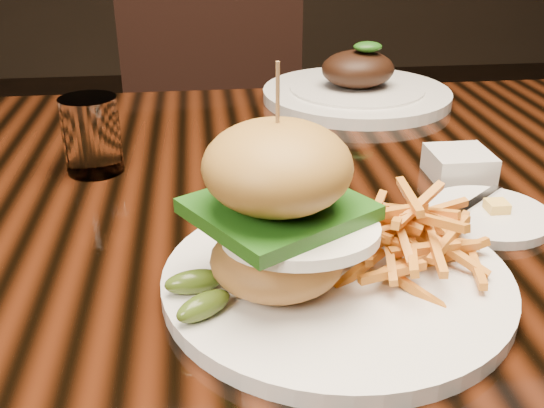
{
  "coord_description": "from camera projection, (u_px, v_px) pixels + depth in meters",
  "views": [
    {
      "loc": [
        -0.08,
        -0.62,
        1.05
      ],
      "look_at": [
        -0.03,
        -0.12,
        0.81
      ],
      "focal_mm": 42.0,
      "sensor_mm": 36.0,
      "label": 1
    }
  ],
  "objects": [
    {
      "name": "dining_table",
      "position": [
        282.0,
        262.0,
        0.73
      ],
      "size": [
        1.6,
        0.9,
        0.75
      ],
      "color": "black",
      "rests_on": "ground"
    },
    {
      "name": "burger_plate",
      "position": [
        329.0,
        237.0,
        0.52
      ],
      "size": [
        0.3,
        0.3,
        0.2
      ],
      "rotation": [
        0.0,
        0.0,
        0.34
      ],
      "color": "silver",
      "rests_on": "dining_table"
    },
    {
      "name": "side_saucer",
      "position": [
        487.0,
        215.0,
        0.65
      ],
      "size": [
        0.13,
        0.13,
        0.02
      ],
      "rotation": [
        0.0,
        0.0,
        0.17
      ],
      "color": "silver",
      "rests_on": "dining_table"
    },
    {
      "name": "ramekin",
      "position": [
        459.0,
        164.0,
        0.75
      ],
      "size": [
        0.08,
        0.08,
        0.03
      ],
      "primitive_type": "cube",
      "rotation": [
        0.0,
        0.0,
        -0.21
      ],
      "color": "silver",
      "rests_on": "dining_table"
    },
    {
      "name": "water_tumbler",
      "position": [
        92.0,
        135.0,
        0.75
      ],
      "size": [
        0.07,
        0.07,
        0.09
      ],
      "primitive_type": "cylinder",
      "color": "white",
      "rests_on": "dining_table"
    },
    {
      "name": "far_dish",
      "position": [
        357.0,
        89.0,
        1.03
      ],
      "size": [
        0.3,
        0.3,
        0.1
      ],
      "rotation": [
        0.0,
        0.0,
        0.11
      ],
      "color": "silver",
      "rests_on": "dining_table"
    },
    {
      "name": "chair_far",
      "position": [
        219.0,
        124.0,
        1.58
      ],
      "size": [
        0.49,
        0.5,
        0.95
      ],
      "rotation": [
        0.0,
        0.0,
        0.07
      ],
      "color": "black",
      "rests_on": "ground"
    }
  ]
}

